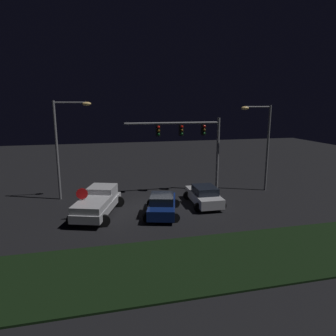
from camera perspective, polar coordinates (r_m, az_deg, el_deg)
ground_plane at (r=23.62m, az=-1.74°, el=-7.04°), size 80.00×80.00×0.00m
grass_median at (r=15.70m, az=5.13°, el=-17.16°), size 26.93×5.50×0.10m
pickup_truck at (r=22.00m, az=-12.96°, el=-6.05°), size 3.99×5.76×1.80m
car_sedan at (r=23.78m, az=6.76°, el=-5.12°), size 2.56×4.45×1.51m
car_sedan_far at (r=21.53m, az=-1.10°, el=-6.87°), size 3.20×4.72×1.51m
traffic_signal_gantry at (r=26.38m, az=4.49°, el=5.84°), size 8.32×0.56×6.50m
street_lamp_left at (r=25.61m, az=-18.89°, el=5.39°), size 2.94×0.44×7.94m
street_lamp_right at (r=27.90m, az=17.24°, el=5.56°), size 2.84×0.44×7.59m
stop_sign at (r=21.06m, az=-15.78°, el=-5.41°), size 0.76×0.08×2.23m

